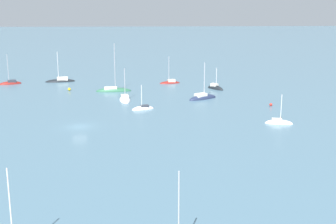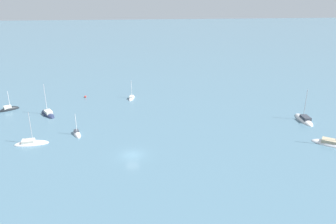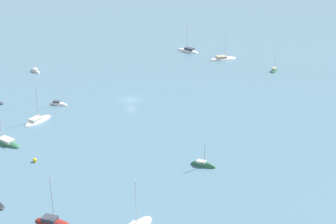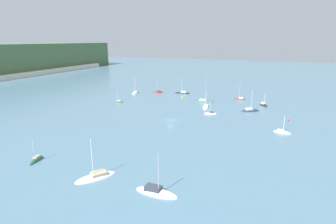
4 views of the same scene
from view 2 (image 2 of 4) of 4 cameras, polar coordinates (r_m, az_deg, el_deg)
ground_plane at (r=68.57m, az=-6.25°, el=-7.48°), size 600.00×600.00×0.00m
sailboat_1 at (r=78.72m, az=-22.73°, el=-5.10°), size 7.54×3.21×8.17m
sailboat_4 at (r=102.46m, az=-6.35°, el=2.40°), size 2.46×5.30×6.38m
sailboat_5 at (r=80.15m, az=-15.57°, el=-3.73°), size 2.92×4.99×6.02m
sailboat_7 at (r=102.51m, az=-25.90°, el=0.37°), size 5.29×4.40×6.48m
sailboat_8 at (r=92.19m, az=22.58°, el=-1.29°), size 2.69×8.53×9.15m
sailboat_9 at (r=80.91m, az=26.67°, el=-5.05°), size 8.83×7.43×9.46m
sailboat_12 at (r=94.74m, az=-20.16°, el=-0.37°), size 5.94×7.67×9.41m
mooring_buoy_0 at (r=105.84m, az=-14.21°, el=2.62°), size 0.64×0.64×0.64m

